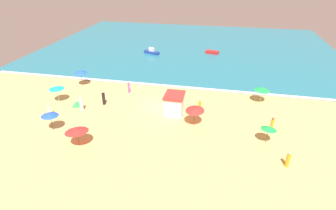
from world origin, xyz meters
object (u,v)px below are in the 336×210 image
beach_umbrella_0 (50,114)px  beachgoer_5 (49,110)px  beach_umbrella_5 (195,109)px  beachgoer_1 (104,98)px  small_boat_1 (152,52)px  beachgoer_2 (288,160)px  beach_umbrella_6 (56,88)px  beach_umbrella_1 (269,128)px  small_boat_0 (212,52)px  beach_umbrella_4 (262,89)px  beachgoer_3 (272,125)px  beach_umbrella_2 (80,72)px  beach_umbrella_3 (76,130)px  beachgoer_6 (200,106)px  beachgoer_0 (81,104)px  lifeguard_cabana (174,103)px  beachgoer_4 (129,87)px

beach_umbrella_0 → beachgoer_5: 3.74m
beach_umbrella_5 → beachgoer_1: 12.24m
small_boat_1 → beachgoer_5: bearing=-102.0°
beachgoer_1 → beachgoer_2: 22.24m
beach_umbrella_6 → beach_umbrella_5: bearing=-6.6°
beach_umbrella_5 → beachgoer_2: (8.94, -5.16, -1.26)m
beachgoer_2 → beach_umbrella_6: bearing=165.0°
beach_umbrella_1 → beach_umbrella_0: bearing=-173.7°
small_boat_0 → beach_umbrella_4: bearing=-69.4°
beach_umbrella_1 → beachgoer_3: (0.64, 1.96, -0.81)m
beach_umbrella_2 → beach_umbrella_3: beach_umbrella_2 is taller
beach_umbrella_3 → beachgoer_5: size_ratio=1.97×
beachgoer_6 → small_boat_1: bearing=119.0°
beachgoer_0 → small_boat_0: bearing=62.1°
beach_umbrella_0 → beachgoer_2: (23.77, -0.92, -1.26)m
small_boat_0 → lifeguard_cabana: bearing=-96.7°
beachgoer_0 → beach_umbrella_6: bearing=159.4°
beachgoer_2 → small_boat_1: beachgoer_2 is taller
beach_umbrella_6 → beachgoer_3: 26.29m
beachgoer_4 → beachgoer_5: size_ratio=1.07×
lifeguard_cabana → beach_umbrella_1: bearing=-21.6°
beach_umbrella_6 → beachgoer_1: size_ratio=1.38×
lifeguard_cabana → beachgoer_2: lifeguard_cabana is taller
beach_umbrella_0 → beachgoer_1: size_ratio=1.37×
beach_umbrella_5 → lifeguard_cabana: bearing=139.9°
beachgoer_1 → beachgoer_6: (12.17, 0.70, -0.11)m
small_boat_1 → beach_umbrella_0: bearing=-96.7°
beach_umbrella_1 → beach_umbrella_2: size_ratio=0.90×
beachgoer_4 → beachgoer_5: beachgoer_4 is taller
beachgoer_0 → beachgoer_5: 3.67m
beach_umbrella_5 → small_boat_1: (-11.47, 24.49, -1.51)m
beach_umbrella_2 → beach_umbrella_5: (17.50, -7.47, -0.12)m
beach_umbrella_4 → beach_umbrella_0: bearing=-152.8°
beachgoer_3 → beachgoer_4: beachgoer_3 is taller
beach_umbrella_1 → beach_umbrella_6: size_ratio=0.87×
beach_umbrella_1 → beach_umbrella_5: size_ratio=0.84×
beachgoer_2 → beachgoer_6: (-8.68, 8.46, 0.01)m
beach_umbrella_2 → beachgoer_1: size_ratio=1.33×
beach_umbrella_2 → beachgoer_4: beach_umbrella_2 is taller
beachgoer_5 → small_boat_1: 26.52m
beach_umbrella_0 → beach_umbrella_4: bearing=27.2°
beach_umbrella_0 → beach_umbrella_6: size_ratio=0.99×
beach_umbrella_6 → beach_umbrella_3: bearing=-48.5°
beach_umbrella_3 → small_boat_0: beach_umbrella_3 is taller
lifeguard_cabana → beach_umbrella_6: bearing=-179.2°
beach_umbrella_1 → beachgoer_4: (-17.49, 8.36, -0.90)m
beachgoer_6 → small_boat_0: (-0.03, 23.92, -0.42)m
beach_umbrella_3 → small_boat_1: 30.69m
beachgoer_3 → beachgoer_5: beachgoer_3 is taller
beach_umbrella_0 → beachgoer_3: beach_umbrella_0 is taller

